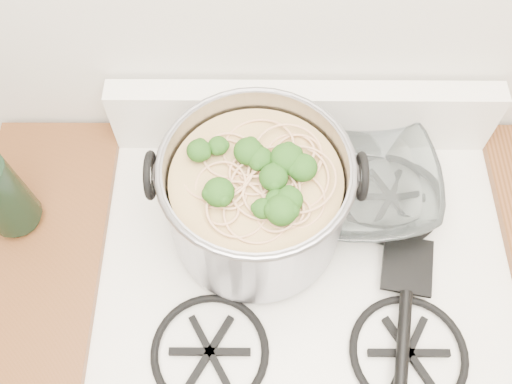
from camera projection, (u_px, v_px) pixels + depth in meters
name	position (u px, v px, depth m)	size (l,w,h in m)	color
gas_range	(292.00, 340.00, 1.46)	(0.76, 0.66, 0.92)	white
counter_left	(93.00, 335.00, 1.44)	(0.25, 0.65, 0.92)	silver
stock_pot	(256.00, 198.00, 0.99)	(0.35, 0.32, 0.22)	#93929A
spatula	(408.00, 263.00, 1.03)	(0.29, 0.31, 0.02)	black
glass_bowl	(359.00, 185.00, 1.10)	(0.12, 0.12, 0.03)	white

